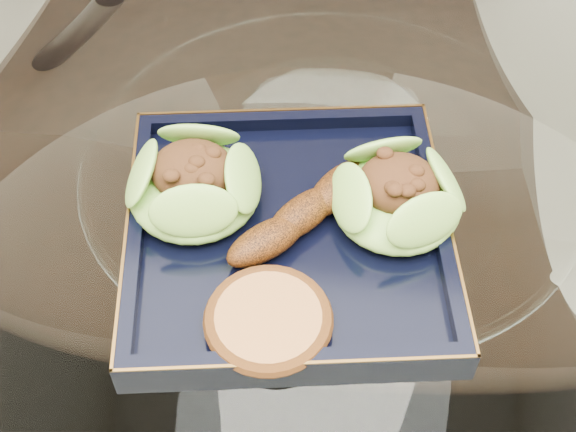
# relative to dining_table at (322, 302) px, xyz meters

# --- Properties ---
(dining_table) EXTENTS (1.13, 1.13, 0.77)m
(dining_table) POSITION_rel_dining_table_xyz_m (0.00, 0.00, 0.00)
(dining_table) COLOR white
(dining_table) RESTS_ON ground
(dining_chair) EXTENTS (0.47, 0.47, 1.02)m
(dining_chair) POSITION_rel_dining_table_xyz_m (-0.11, 0.51, -0.03)
(dining_chair) COLOR black
(dining_chair) RESTS_ON ground
(navy_plate) EXTENTS (0.31, 0.31, 0.02)m
(navy_plate) POSITION_rel_dining_table_xyz_m (-0.03, -0.05, 0.17)
(navy_plate) COLOR black
(navy_plate) RESTS_ON dining_table
(lettuce_wrap_left) EXTENTS (0.14, 0.14, 0.04)m
(lettuce_wrap_left) POSITION_rel_dining_table_xyz_m (-0.11, -0.03, 0.20)
(lettuce_wrap_left) COLOR #60A931
(lettuce_wrap_left) RESTS_ON navy_plate
(lettuce_wrap_right) EXTENTS (0.11, 0.11, 0.04)m
(lettuce_wrap_right) POSITION_rel_dining_table_xyz_m (0.06, -0.02, 0.20)
(lettuce_wrap_right) COLOR #62AA31
(lettuce_wrap_right) RESTS_ON navy_plate
(roasted_plantain) EXTENTS (0.12, 0.14, 0.03)m
(roasted_plantain) POSITION_rel_dining_table_xyz_m (-0.02, -0.04, 0.20)
(roasted_plantain) COLOR #582909
(roasted_plantain) RESTS_ON navy_plate
(crumb_patty) EXTENTS (0.11, 0.11, 0.02)m
(crumb_patty) POSITION_rel_dining_table_xyz_m (-0.03, -0.15, 0.19)
(crumb_patty) COLOR #B9743D
(crumb_patty) RESTS_ON navy_plate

